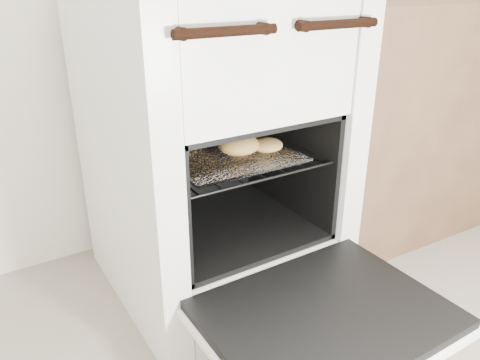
# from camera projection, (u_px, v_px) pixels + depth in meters

# --- Properties ---
(stove) EXTENTS (0.64, 0.71, 0.98)m
(stove) POSITION_uv_depth(u_px,v_px,m) (213.00, 147.00, 1.42)
(stove) COLOR silver
(stove) RESTS_ON ground
(oven_door) EXTENTS (0.58, 0.45, 0.04)m
(oven_door) POSITION_uv_depth(u_px,v_px,m) (326.00, 317.00, 1.11)
(oven_door) COLOR black
(oven_door) RESTS_ON stove
(oven_rack) EXTENTS (0.47, 0.45, 0.01)m
(oven_rack) POSITION_uv_depth(u_px,v_px,m) (225.00, 155.00, 1.37)
(oven_rack) COLOR black
(oven_rack) RESTS_ON stove
(foil_sheet) EXTENTS (0.36, 0.32, 0.01)m
(foil_sheet) POSITION_uv_depth(u_px,v_px,m) (228.00, 155.00, 1.35)
(foil_sheet) COLOR white
(foil_sheet) RESTS_ON oven_rack
(baked_rolls) EXTENTS (0.36, 0.29, 0.06)m
(baked_rolls) POSITION_uv_depth(u_px,v_px,m) (226.00, 144.00, 1.35)
(baked_rolls) COLOR #B78449
(baked_rolls) RESTS_ON foil_sheet
(counter) EXTENTS (0.90, 0.61, 0.88)m
(counter) POSITION_uv_depth(u_px,v_px,m) (388.00, 117.00, 1.87)
(counter) COLOR brown
(counter) RESTS_ON ground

